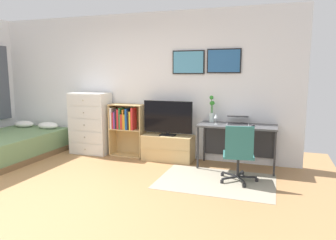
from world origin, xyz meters
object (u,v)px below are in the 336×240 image
object	(u,v)px
desk	(238,132)
computer_mouse	(253,125)
bookshelf	(126,124)
tv_stand	(168,148)
laptop	(238,120)
office_chair	(239,152)
dresser	(90,123)
bed	(10,145)
television	(168,118)
wine_glass	(216,116)
bamboo_vase	(212,110)

from	to	relation	value
desk	computer_mouse	world-z (taller)	computer_mouse
bookshelf	tv_stand	distance (m)	0.96
laptop	desk	bearing A→B (deg)	-30.08
office_chair	laptop	distance (m)	0.89
dresser	tv_stand	distance (m)	1.67
bookshelf	laptop	xyz separation A→B (m)	(2.12, -0.04, 0.19)
bed	television	world-z (taller)	television
laptop	wine_glass	xyz separation A→B (m)	(-0.34, -0.14, 0.07)
television	computer_mouse	bearing A→B (deg)	-4.30
desk	bamboo_vase	world-z (taller)	bamboo_vase
bed	bookshelf	world-z (taller)	bookshelf
television	bookshelf	bearing A→B (deg)	175.76
computer_mouse	wine_glass	distance (m)	0.61
bed	bamboo_vase	bearing A→B (deg)	12.83
dresser	television	distance (m)	1.63
bed	office_chair	bearing A→B (deg)	-0.93
desk	office_chair	world-z (taller)	office_chair
bed	bamboo_vase	xyz separation A→B (m)	(3.69, 0.88, 0.71)
television	laptop	size ratio (longest dim) A/B	2.14
bookshelf	wine_glass	world-z (taller)	bookshelf
dresser	laptop	size ratio (longest dim) A/B	2.82
dresser	tv_stand	bearing A→B (deg)	0.53
office_chair	wine_glass	distance (m)	0.91
office_chair	bamboo_vase	size ratio (longest dim) A/B	1.85
desk	wine_glass	xyz separation A→B (m)	(-0.35, -0.14, 0.27)
dresser	television	bearing A→B (deg)	-0.26
computer_mouse	bed	bearing A→B (deg)	-171.66
tv_stand	laptop	distance (m)	1.37
dresser	desk	distance (m)	2.87
bookshelf	bamboo_vase	size ratio (longest dim) A/B	2.15
bed	computer_mouse	size ratio (longest dim) A/B	19.03
bookshelf	desk	world-z (taller)	bookshelf
desk	office_chair	xyz separation A→B (m)	(0.11, -0.80, -0.14)
dresser	television	xyz separation A→B (m)	(1.62, -0.01, 0.18)
dresser	bamboo_vase	bearing A→B (deg)	2.73
desk	bamboo_vase	xyz separation A→B (m)	(-0.47, 0.10, 0.35)
dresser	office_chair	size ratio (longest dim) A/B	1.40
computer_mouse	dresser	bearing A→B (deg)	177.80
bed	wine_glass	world-z (taller)	wine_glass
bookshelf	computer_mouse	bearing A→B (deg)	-4.28
office_chair	bamboo_vase	xyz separation A→B (m)	(-0.58, 0.90, 0.49)
television	desk	distance (m)	1.26
television	bamboo_vase	distance (m)	0.80
bed	wine_glass	size ratio (longest dim) A/B	11.00
bamboo_vase	television	bearing A→B (deg)	-171.09
tv_stand	bamboo_vase	xyz separation A→B (m)	(0.78, 0.10, 0.71)
desk	bamboo_vase	size ratio (longest dim) A/B	2.75
tv_stand	computer_mouse	world-z (taller)	computer_mouse
bookshelf	bamboo_vase	xyz separation A→B (m)	(1.66, 0.06, 0.34)
bed	office_chair	size ratio (longest dim) A/B	2.30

